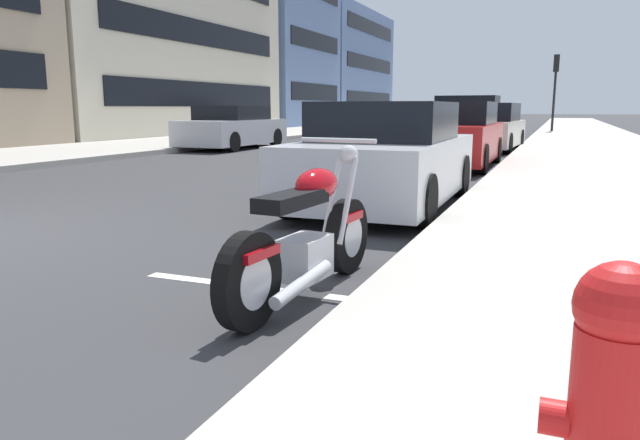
{
  "coord_description": "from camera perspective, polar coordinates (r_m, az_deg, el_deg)",
  "views": [
    {
      "loc": [
        -3.8,
        -5.97,
        1.33
      ],
      "look_at": [
        0.07,
        -4.42,
        0.54
      ],
      "focal_mm": 33.4,
      "sensor_mm": 36.0,
      "label": 1
    }
  ],
  "objects": [
    {
      "name": "traffic_signal_near_corner",
      "position": [
        33.35,
        21.64,
        12.7
      ],
      "size": [
        0.36,
        0.28,
        3.83
      ],
      "color": "black",
      "rests_on": "sidewalk_near_curb"
    },
    {
      "name": "parked_car_second_in_row",
      "position": [
        13.99,
        12.73,
        7.85
      ],
      "size": [
        4.29,
        1.83,
        1.46
      ],
      "rotation": [
        0.0,
        0.0,
        0.0
      ],
      "color": "#AD1919",
      "rests_on": "ground"
    },
    {
      "name": "parking_stall_stripe",
      "position": [
        4.44,
        -4.44,
        -6.65
      ],
      "size": [
        0.12,
        2.2,
        0.01
      ],
      "primitive_type": "cube",
      "color": "silver",
      "rests_on": "ground"
    },
    {
      "name": "fire_hydrant",
      "position": [
        1.83,
        26.21,
        -15.13
      ],
      "size": [
        0.24,
        0.36,
        0.8
      ],
      "color": "red",
      "rests_on": "sidewalk_near_curb"
    },
    {
      "name": "car_opposite_curb",
      "position": [
        19.95,
        -8.36,
        8.69
      ],
      "size": [
        4.52,
        1.91,
        1.38
      ],
      "rotation": [
        0.0,
        0.0,
        3.15
      ],
      "color": "silver",
      "rests_on": "ground"
    },
    {
      "name": "townhouse_near_left",
      "position": [
        54.13,
        -0.28,
        14.31
      ],
      "size": [
        14.45,
        9.93,
        9.44
      ],
      "color": "#6B84B2",
      "rests_on": "ground"
    },
    {
      "name": "crossing_truck",
      "position": [
        37.62,
        13.9,
        9.99
      ],
      "size": [
        2.37,
        5.07,
        2.04
      ],
      "rotation": [
        0.0,
        0.0,
        1.5
      ],
      "color": "maroon",
      "rests_on": "ground"
    },
    {
      "name": "parked_car_behind_motorcycle",
      "position": [
        8.11,
        6.35,
        5.89
      ],
      "size": [
        4.08,
        1.84,
        1.4
      ],
      "rotation": [
        0.0,
        0.0,
        0.01
      ],
      "color": "silver",
      "rests_on": "ground"
    },
    {
      "name": "sidewalk_near_curb",
      "position": [
        15.88,
        25.56,
        5.13
      ],
      "size": [
        120.0,
        4.4,
        0.14
      ],
      "primitive_type": "cube",
      "color": "#ADA89E",
      "rests_on": "ground"
    },
    {
      "name": "sidewalk_far_curb",
      "position": [
        20.59,
        -17.99,
        6.7
      ],
      "size": [
        120.0,
        5.0,
        0.14
      ],
      "primitive_type": "cube",
      "color": "#ADA89E",
      "rests_on": "ground"
    },
    {
      "name": "parked_motorcycle",
      "position": [
        4.19,
        -1.25,
        -1.8
      ],
      "size": [
        2.05,
        0.62,
        1.1
      ],
      "rotation": [
        0.0,
        0.0,
        -0.09
      ],
      "color": "black",
      "rests_on": "ground"
    },
    {
      "name": "townhouse_behind_pole",
      "position": [
        31.15,
        -17.64,
        15.87
      ],
      "size": [
        15.88,
        8.12,
        8.77
      ],
      "color": "beige",
      "rests_on": "ground"
    },
    {
      "name": "parked_car_across_street",
      "position": [
        19.66,
        15.74,
        8.49
      ],
      "size": [
        4.46,
        2.06,
        1.47
      ],
      "rotation": [
        0.0,
        0.0,
        -0.05
      ],
      "color": "beige",
      "rests_on": "ground"
    },
    {
      "name": "townhouse_corner_block",
      "position": [
        42.67,
        -5.69,
        16.05
      ],
      "size": [
        9.51,
        8.25,
        10.65
      ],
      "color": "#6B84B2",
      "rests_on": "ground"
    }
  ]
}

